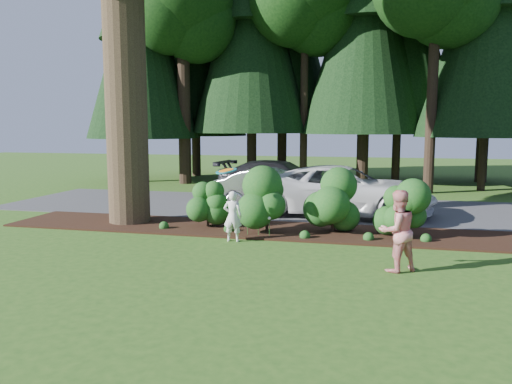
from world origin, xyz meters
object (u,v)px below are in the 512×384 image
at_px(car_white_suv, 343,190).
at_px(child, 233,216).
at_px(car_dark_suv, 281,180).
at_px(car_silver_wagon, 275,189).
at_px(adult, 397,231).
at_px(frisbee, 226,171).

xyz_separation_m(car_white_suv, child, (-2.51, -4.46, -0.19)).
distance_m(car_white_suv, car_dark_suv, 4.37).
distance_m(car_silver_wagon, car_white_suv, 2.55).
distance_m(adult, frisbee, 4.54).
bearing_deg(car_white_suv, adult, -162.26).
bearing_deg(car_silver_wagon, frisbee, 177.52).
distance_m(car_dark_suv, adult, 10.54).
xyz_separation_m(car_silver_wagon, car_dark_suv, (-0.31, 2.67, 0.06)).
xyz_separation_m(child, adult, (3.99, -1.79, 0.18)).
bearing_deg(car_white_suv, frisbee, 154.68).
relative_size(car_white_suv, frisbee, 10.77).
bearing_deg(child, adult, 152.93).
height_order(car_silver_wagon, child, car_silver_wagon).
relative_size(car_dark_suv, child, 4.04).
bearing_deg(frisbee, car_dark_suv, 90.92).
bearing_deg(car_silver_wagon, car_dark_suv, 6.24).
xyz_separation_m(car_dark_suv, frisbee, (0.13, -8.00, 1.04)).
height_order(car_white_suv, frisbee, frisbee).
xyz_separation_m(car_dark_suv, adult, (4.24, -9.64, 0.04)).
distance_m(car_silver_wagon, car_dark_suv, 2.69).
relative_size(car_silver_wagon, frisbee, 7.91).
bearing_deg(adult, car_silver_wagon, -92.90).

